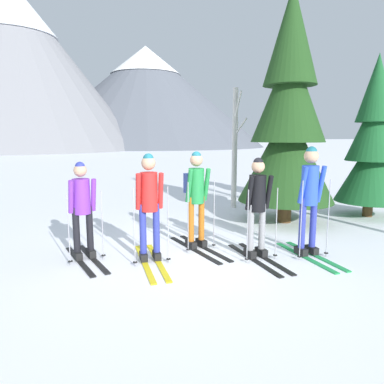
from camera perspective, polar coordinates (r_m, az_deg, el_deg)
ground_plane at (r=6.25m, az=-0.64°, el=-9.97°), size 400.00×400.00×0.00m
skier_in_purple at (r=6.06m, az=-17.46°, el=-2.09°), size 0.66×1.62×1.63m
skier_in_red at (r=5.70m, az=-6.95°, el=-1.77°), size 0.61×1.80×1.77m
skier_in_green at (r=6.34m, az=0.65°, el=-0.34°), size 0.64×1.75×1.77m
skier_in_black at (r=5.93m, az=10.56°, el=-1.94°), size 0.61×1.66×1.69m
skier_in_blue at (r=6.24m, az=18.54°, el=-0.48°), size 0.61×1.59×1.87m
pine_tree_near at (r=11.94m, az=14.72°, el=6.55°), size 1.43×1.43×3.45m
pine_tree_mid at (r=8.53m, az=15.35°, el=11.52°), size 2.22×2.22×5.36m
pine_tree_far at (r=9.91m, az=27.26°, el=6.92°), size 1.67×1.67×4.02m
birch_tree_slender at (r=10.03m, az=6.97°, el=7.27°), size 0.41×0.96×3.35m
mountain_ridge_distant at (r=67.20m, az=-15.84°, el=16.65°), size 64.78×52.37×25.23m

